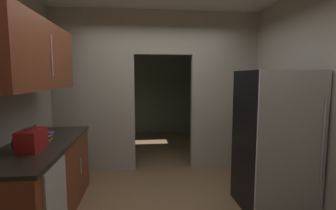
% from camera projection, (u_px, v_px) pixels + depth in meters
% --- Properties ---
extents(kitchen_partition, '(3.55, 0.12, 2.76)m').
position_uv_depth(kitchen_partition, '(156.00, 86.00, 4.40)').
color(kitchen_partition, '#ADA899').
rests_on(kitchen_partition, ground).
extents(adjoining_room_shell, '(3.55, 2.97, 2.76)m').
position_uv_depth(adjoining_room_shell, '(152.00, 87.00, 6.39)').
color(adjoining_room_shell, slate).
rests_on(adjoining_room_shell, ground).
extents(refrigerator, '(0.81, 0.78, 1.72)m').
position_uv_depth(refrigerator, '(274.00, 141.00, 3.11)').
color(refrigerator, black).
rests_on(refrigerator, ground).
extents(lower_cabinet_run, '(0.69, 1.93, 0.90)m').
position_uv_depth(lower_cabinet_run, '(42.00, 182.00, 2.86)').
color(lower_cabinet_run, brown).
rests_on(lower_cabinet_run, ground).
extents(dishwasher, '(0.02, 0.56, 0.84)m').
position_uv_depth(dishwasher, '(57.00, 207.00, 2.37)').
color(dishwasher, '#B7BABC').
rests_on(dishwasher, ground).
extents(upper_cabinet_counterside, '(0.36, 1.74, 0.74)m').
position_uv_depth(upper_cabinet_counterside, '(34.00, 55.00, 2.71)').
color(upper_cabinet_counterside, brown).
extents(boombox, '(0.21, 0.36, 0.24)m').
position_uv_depth(boombox, '(31.00, 140.00, 2.54)').
color(boombox, maroon).
rests_on(boombox, lower_cabinet_run).
extents(book_stack, '(0.14, 0.16, 0.09)m').
position_uv_depth(book_stack, '(47.00, 136.00, 2.95)').
color(book_stack, gold).
rests_on(book_stack, lower_cabinet_run).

